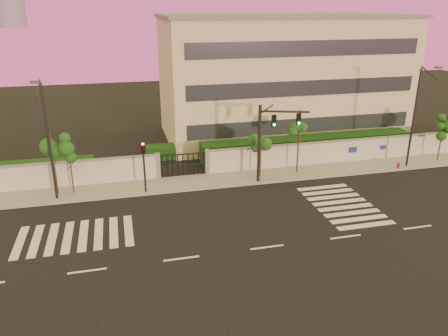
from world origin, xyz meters
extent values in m
plane|color=black|center=(0.00, 0.00, 0.00)|extent=(120.00, 120.00, 0.00)
cube|color=gray|center=(0.00, 10.50, 0.07)|extent=(60.00, 3.00, 0.15)
cube|color=#ACAEB3|center=(14.50, 12.00, 1.00)|extent=(31.00, 0.30, 2.00)
cube|color=slate|center=(14.50, 12.00, 2.06)|extent=(31.00, 0.36, 0.12)
cube|color=slate|center=(-5.00, 12.00, 1.10)|extent=(0.35, 0.35, 2.20)
cube|color=slate|center=(-1.00, 12.00, 1.10)|extent=(0.35, 0.35, 2.20)
cube|color=#103716|center=(9.00, 14.50, 0.90)|extent=(20.00, 2.00, 1.80)
cube|color=#103716|center=(-16.00, 14.50, 0.70)|extent=(12.00, 1.80, 1.40)
cube|color=#103716|center=(-3.00, 17.00, 0.60)|extent=(6.00, 1.50, 1.20)
cube|color=beige|center=(9.00, 22.00, 6.00)|extent=(24.00, 12.00, 12.00)
cube|color=#262D38|center=(9.00, 15.98, 2.50)|extent=(22.00, 0.08, 1.40)
cube|color=#262D38|center=(9.00, 15.98, 6.00)|extent=(22.00, 0.08, 1.40)
cube|color=#262D38|center=(9.00, 15.98, 9.50)|extent=(22.00, 0.08, 1.40)
cube|color=slate|center=(9.00, 22.00, 12.10)|extent=(24.40, 12.40, 0.30)
cube|color=silver|center=(-14.00, 4.00, 0.01)|extent=(0.50, 4.00, 0.02)
cube|color=silver|center=(-13.10, 4.00, 0.01)|extent=(0.50, 4.00, 0.02)
cube|color=silver|center=(-12.20, 4.00, 0.01)|extent=(0.50, 4.00, 0.02)
cube|color=silver|center=(-11.30, 4.00, 0.01)|extent=(0.50, 4.00, 0.02)
cube|color=silver|center=(-10.40, 4.00, 0.01)|extent=(0.50, 4.00, 0.02)
cube|color=silver|center=(-9.50, 4.00, 0.01)|extent=(0.50, 4.00, 0.02)
cube|color=silver|center=(-8.60, 4.00, 0.01)|extent=(0.50, 4.00, 0.02)
cube|color=silver|center=(-7.70, 4.00, 0.01)|extent=(0.50, 4.00, 0.02)
cube|color=silver|center=(7.00, 1.00, 0.01)|extent=(4.00, 0.50, 0.02)
cube|color=silver|center=(7.00, 1.90, 0.01)|extent=(4.00, 0.50, 0.02)
cube|color=silver|center=(7.00, 2.80, 0.01)|extent=(4.00, 0.50, 0.02)
cube|color=silver|center=(7.00, 3.70, 0.01)|extent=(4.00, 0.50, 0.02)
cube|color=silver|center=(7.00, 4.60, 0.01)|extent=(4.00, 0.50, 0.02)
cube|color=silver|center=(7.00, 5.50, 0.01)|extent=(4.00, 0.50, 0.02)
cube|color=silver|center=(7.00, 6.40, 0.01)|extent=(4.00, 0.50, 0.02)
cube|color=silver|center=(7.00, 7.30, 0.01)|extent=(4.00, 0.50, 0.02)
cube|color=silver|center=(-10.00, 0.00, 0.01)|extent=(2.00, 0.15, 0.01)
cube|color=silver|center=(-5.00, 0.00, 0.01)|extent=(2.00, 0.15, 0.01)
cube|color=silver|center=(0.00, 0.00, 0.01)|extent=(2.00, 0.15, 0.01)
cube|color=silver|center=(5.00, 0.00, 0.01)|extent=(2.00, 0.15, 0.01)
cube|color=silver|center=(10.00, 0.00, 0.01)|extent=(2.00, 0.15, 0.01)
cylinder|color=#382314|center=(-12.49, 10.63, 2.37)|extent=(0.13, 0.13, 4.75)
sphere|color=#194513|center=(-12.49, 10.63, 3.80)|extent=(1.17, 1.17, 1.17)
sphere|color=#194513|center=(-12.12, 10.84, 3.09)|extent=(0.89, 0.89, 0.89)
sphere|color=#194513|center=(-12.81, 10.47, 3.32)|extent=(0.85, 0.85, 0.85)
cylinder|color=#382314|center=(-11.37, 10.50, 2.31)|extent=(0.11, 0.11, 4.62)
sphere|color=#194513|center=(-11.37, 10.50, 3.70)|extent=(1.03, 1.03, 1.03)
sphere|color=#194513|center=(-11.04, 10.69, 3.00)|extent=(0.78, 0.78, 0.78)
sphere|color=#194513|center=(-11.65, 10.36, 3.24)|extent=(0.75, 0.75, 0.75)
cylinder|color=#382314|center=(3.00, 10.43, 2.08)|extent=(0.12, 0.12, 4.15)
sphere|color=#194513|center=(3.00, 10.43, 3.32)|extent=(1.08, 1.08, 1.08)
sphere|color=#194513|center=(3.35, 10.62, 2.70)|extent=(0.83, 0.83, 0.83)
sphere|color=#194513|center=(2.71, 10.28, 2.91)|extent=(0.79, 0.79, 0.79)
cylinder|color=#382314|center=(6.24, 10.52, 2.68)|extent=(0.13, 0.13, 5.35)
sphere|color=#194513|center=(6.24, 10.52, 4.28)|extent=(1.20, 1.20, 1.20)
sphere|color=#194513|center=(6.62, 10.74, 3.48)|extent=(0.92, 0.92, 0.92)
sphere|color=#194513|center=(5.91, 10.36, 3.75)|extent=(0.87, 0.87, 0.87)
cylinder|color=#382314|center=(19.56, 10.25, 2.21)|extent=(0.11, 0.11, 4.41)
sphere|color=#194513|center=(19.56, 10.25, 3.53)|extent=(1.04, 1.04, 1.04)
sphere|color=#194513|center=(19.89, 10.44, 2.87)|extent=(0.79, 0.79, 0.79)
sphere|color=#194513|center=(19.28, 10.11, 3.09)|extent=(0.75, 0.75, 0.75)
cylinder|color=black|center=(2.52, 9.42, 3.10)|extent=(0.24, 0.24, 6.19)
cylinder|color=black|center=(4.42, 9.42, 5.59)|extent=(3.65, 1.34, 0.16)
cube|color=black|center=(3.62, 9.37, 4.94)|extent=(0.35, 0.18, 0.90)
sphere|color=#0CF259|center=(3.62, 9.26, 4.66)|extent=(0.20, 0.20, 0.20)
cube|color=black|center=(5.62, 9.37, 4.94)|extent=(0.35, 0.18, 0.90)
sphere|color=#0CF259|center=(5.62, 9.26, 4.66)|extent=(0.20, 0.20, 0.20)
cylinder|color=black|center=(-6.21, 9.45, 2.08)|extent=(0.15, 0.15, 4.16)
cube|color=black|center=(-6.21, 9.40, 3.61)|extent=(0.32, 0.17, 0.83)
sphere|color=red|center=(-6.21, 9.29, 3.87)|extent=(0.18, 0.18, 0.18)
cylinder|color=black|center=(-12.47, 9.76, 4.21)|extent=(0.19, 0.19, 8.42)
cylinder|color=black|center=(-12.47, 8.81, 8.21)|extent=(0.11, 2.01, 0.82)
cube|color=#3F3F44|center=(-12.47, 7.87, 8.74)|extent=(0.53, 0.26, 0.16)
cylinder|color=black|center=(16.00, 9.67, 4.19)|extent=(0.19, 0.19, 8.39)
cylinder|color=black|center=(16.00, 8.73, 8.18)|extent=(0.10, 2.01, 0.82)
cube|color=#3F3F44|center=(16.00, 7.79, 8.70)|extent=(0.52, 0.26, 0.16)
cylinder|color=#A8190B|center=(14.91, 9.29, 0.22)|extent=(0.19, 0.19, 0.44)
cylinder|color=#A8190B|center=(14.91, 9.29, 0.49)|extent=(0.25, 0.25, 0.09)
sphere|color=#A8190B|center=(14.91, 9.29, 0.58)|extent=(0.16, 0.16, 0.16)
cylinder|color=#A8190B|center=(14.91, 9.29, 0.31)|extent=(0.26, 0.16, 0.09)
camera|label=1|loc=(-7.69, -20.73, 13.19)|focal=35.00mm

